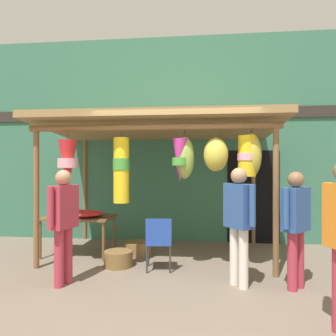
% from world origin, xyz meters
% --- Properties ---
extents(ground_plane, '(30.00, 30.00, 0.00)m').
position_xyz_m(ground_plane, '(0.00, 0.00, 0.00)').
color(ground_plane, '#756656').
extents(shop_facade, '(10.35, 0.29, 4.55)m').
position_xyz_m(shop_facade, '(0.01, 2.23, 2.27)').
color(shop_facade, '#387056').
rests_on(shop_facade, ground_plane).
extents(market_stall_canopy, '(4.27, 2.65, 2.53)m').
position_xyz_m(market_stall_canopy, '(-0.33, 0.80, 2.19)').
color(market_stall_canopy, brown).
rests_on(market_stall_canopy, ground_plane).
extents(display_table, '(1.26, 0.78, 0.72)m').
position_xyz_m(display_table, '(-1.89, 0.78, 0.65)').
color(display_table, brown).
rests_on(display_table, ground_plane).
extents(flower_heap_on_table, '(0.77, 0.54, 0.13)m').
position_xyz_m(flower_heap_on_table, '(-1.78, 0.71, 0.78)').
color(flower_heap_on_table, red).
rests_on(flower_heap_on_table, display_table).
extents(folding_chair, '(0.44, 0.44, 0.84)m').
position_xyz_m(folding_chair, '(-0.28, 0.02, 0.50)').
color(folding_chair, '#2347A8').
rests_on(folding_chair, ground_plane).
extents(wicker_basket_by_table, '(0.50, 0.50, 0.23)m').
position_xyz_m(wicker_basket_by_table, '(-0.81, 0.94, 0.12)').
color(wicker_basket_by_table, olive).
rests_on(wicker_basket_by_table, ground_plane).
extents(wicker_basket_spare, '(0.47, 0.47, 0.25)m').
position_xyz_m(wicker_basket_spare, '(-0.98, 0.19, 0.13)').
color(wicker_basket_spare, brown).
rests_on(wicker_basket_spare, ground_plane).
extents(vendor_in_orange, '(0.32, 0.58, 1.60)m').
position_xyz_m(vendor_in_orange, '(-1.52, -0.71, 0.94)').
color(vendor_in_orange, '#B23347').
rests_on(vendor_in_orange, ground_plane).
extents(customer_foreground, '(0.41, 0.49, 1.63)m').
position_xyz_m(customer_foreground, '(0.90, -0.49, 0.96)').
color(customer_foreground, silver).
rests_on(customer_foreground, ground_plane).
extents(passerby_at_right, '(0.44, 0.45, 1.58)m').
position_xyz_m(passerby_at_right, '(1.65, -0.51, 0.93)').
color(passerby_at_right, '#B23347').
rests_on(passerby_at_right, ground_plane).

